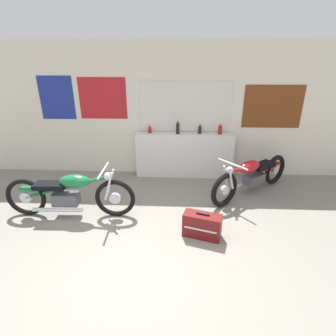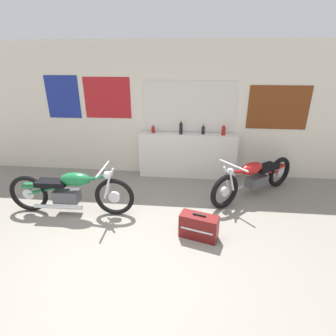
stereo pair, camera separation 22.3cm
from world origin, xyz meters
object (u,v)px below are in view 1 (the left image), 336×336
at_px(bottle_left_center, 178,128).
at_px(motorcycle_red, 252,175).
at_px(bottle_center, 200,129).
at_px(hard_case_darkred, 202,225).
at_px(motorcycle_green, 69,193).
at_px(bottle_right_center, 220,129).
at_px(bottle_leftmost, 150,129).

relative_size(bottle_left_center, motorcycle_red, 0.18).
height_order(bottle_center, hard_case_darkred, bottle_center).
bearing_deg(motorcycle_green, bottle_right_center, 33.13).
bearing_deg(motorcycle_red, motorcycle_green, -163.78).
relative_size(bottle_center, motorcycle_red, 0.12).
bearing_deg(hard_case_darkred, motorcycle_red, 53.08).
distance_m(bottle_right_center, motorcycle_green, 3.19).
xyz_separation_m(bottle_left_center, motorcycle_red, (1.44, -0.77, -0.71)).
relative_size(bottle_leftmost, motorcycle_red, 0.10).
relative_size(bottle_leftmost, bottle_center, 0.80).
relative_size(bottle_center, motorcycle_green, 0.10).
bearing_deg(bottle_center, motorcycle_red, -40.21).
distance_m(bottle_center, hard_case_darkred, 2.38).
bearing_deg(bottle_center, bottle_leftmost, 179.61).
bearing_deg(bottle_left_center, motorcycle_green, -135.63).
distance_m(bottle_leftmost, bottle_right_center, 1.48).
bearing_deg(hard_case_darkred, bottle_right_center, 77.36).
bearing_deg(motorcycle_green, bottle_leftmost, 57.03).
bearing_deg(bottle_left_center, bottle_leftmost, 174.67).
bearing_deg(motorcycle_green, bottle_center, 38.43).
height_order(bottle_right_center, motorcycle_red, bottle_right_center).
distance_m(bottle_right_center, motorcycle_red, 1.18).
relative_size(bottle_left_center, bottle_right_center, 1.30).
bearing_deg(motorcycle_red, bottle_leftmost, 157.83).
bearing_deg(hard_case_darkred, bottle_left_center, 100.43).
xyz_separation_m(motorcycle_green, motorcycle_red, (3.17, 0.92, -0.02)).
relative_size(motorcycle_green, motorcycle_red, 1.23).
relative_size(motorcycle_red, hard_case_darkred, 2.93).
bearing_deg(motorcycle_red, bottle_right_center, 125.16).
xyz_separation_m(bottle_center, motorcycle_green, (-2.20, -1.74, -0.65)).
distance_m(motorcycle_green, motorcycle_red, 3.30).
bearing_deg(bottle_right_center, bottle_center, 175.07).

